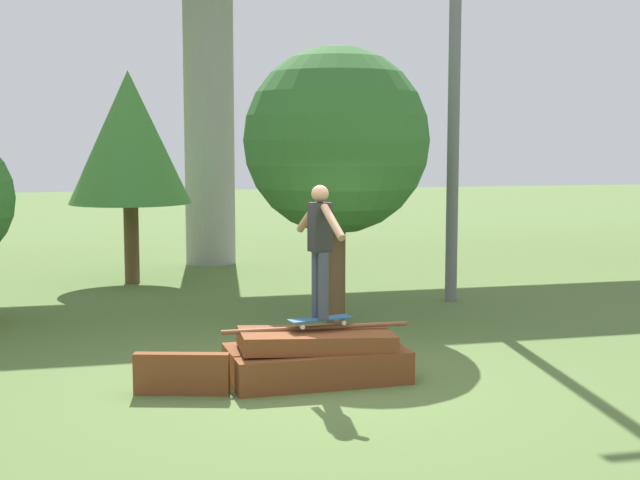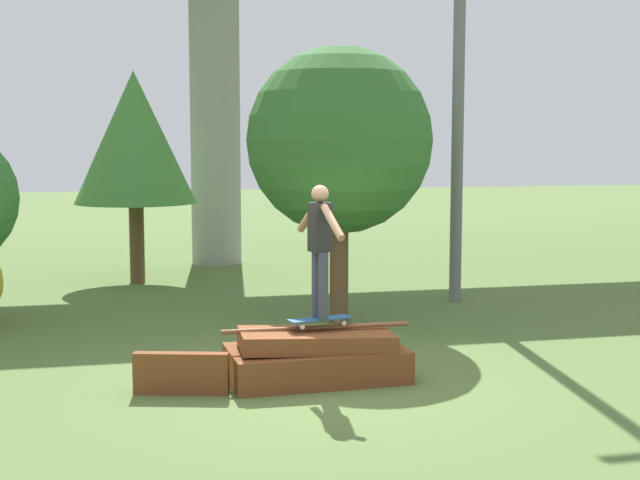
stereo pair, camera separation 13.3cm
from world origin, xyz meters
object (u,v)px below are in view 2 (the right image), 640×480
utility_pole (459,27)px  skater (320,242)px  tree_behind_left (339,141)px  tree_behind_right (135,138)px  skateboard (320,319)px

utility_pole → skater: bearing=-127.8°
tree_behind_left → tree_behind_right: tree_behind_left is taller
skater → tree_behind_left: 3.48m
skater → tree_behind_left: tree_behind_left is taller
skater → tree_behind_right: 7.97m
tree_behind_left → tree_behind_right: 5.36m
tree_behind_left → utility_pole: bearing=27.5°
utility_pole → tree_behind_left: (-2.36, -1.23, -1.87)m
skateboard → skater: bearing=-143.1°
utility_pole → tree_behind_right: (-5.22, 3.30, -1.82)m
skateboard → utility_pole: utility_pole is taller
skater → utility_pole: 6.28m
skateboard → tree_behind_left: size_ratio=0.19×
skateboard → tree_behind_right: tree_behind_right is taller
skater → tree_behind_left: (1.02, 3.13, 1.14)m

